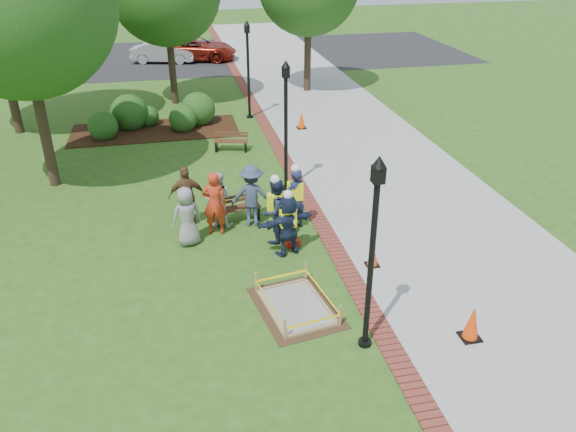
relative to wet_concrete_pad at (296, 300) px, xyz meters
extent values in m
plane|color=#285116|center=(-0.12, 1.46, -0.23)|extent=(100.00, 100.00, 0.00)
cube|color=#9E9E99|center=(4.88, 11.46, -0.22)|extent=(6.00, 60.00, 0.02)
cube|color=maroon|center=(1.63, 11.46, -0.22)|extent=(0.50, 60.00, 0.03)
cube|color=#381E0F|center=(-3.12, 13.46, -0.21)|extent=(7.00, 3.00, 0.05)
cube|color=black|center=(-0.12, 28.46, -0.23)|extent=(36.00, 12.00, 0.01)
cube|color=#47331E|center=(0.00, 0.00, -0.23)|extent=(2.06, 2.55, 0.01)
cube|color=gray|center=(0.00, 0.00, -0.21)|extent=(1.48, 1.97, 0.04)
cube|color=tan|center=(0.00, 0.00, -0.19)|extent=(1.62, 2.11, 0.08)
cube|color=tan|center=(0.00, 0.00, 0.04)|extent=(1.65, 2.15, 0.55)
cube|color=yellow|center=(0.00, 0.00, 0.07)|extent=(1.60, 2.09, 0.06)
cube|color=brown|center=(-0.74, 4.56, 0.19)|extent=(1.42, 0.63, 0.04)
cube|color=brown|center=(-0.78, 4.78, 0.40)|extent=(1.35, 0.28, 0.22)
cube|color=black|center=(-0.74, 4.56, -0.03)|extent=(1.30, 0.67, 0.40)
cube|color=brown|center=(-0.23, 10.40, 0.17)|extent=(1.38, 0.69, 0.04)
cube|color=brown|center=(-0.18, 10.61, 0.37)|extent=(1.29, 0.35, 0.21)
cube|color=black|center=(-0.23, 10.40, -0.04)|extent=(1.27, 0.71, 0.39)
cube|color=black|center=(3.39, -1.83, -0.21)|extent=(0.42, 0.42, 0.06)
cone|color=#F63D07|center=(3.39, -1.83, 0.21)|extent=(0.34, 0.34, 0.78)
cube|color=black|center=(2.33, 1.35, -0.21)|extent=(0.34, 0.34, 0.05)
cone|color=#FB4907|center=(2.33, 1.35, 0.13)|extent=(0.27, 0.27, 0.63)
cube|color=black|center=(3.09, 12.45, -0.21)|extent=(0.40, 0.40, 0.05)
cone|color=#FF5108|center=(3.09, 12.45, 0.18)|extent=(0.31, 0.31, 0.73)
cube|color=#9F180C|center=(0.53, 2.76, -0.14)|extent=(0.43, 0.29, 0.20)
cylinder|color=black|center=(1.13, -1.54, 1.67)|extent=(0.12, 0.12, 3.80)
cube|color=black|center=(1.13, -1.54, 3.67)|extent=(0.22, 0.22, 0.32)
cone|color=black|center=(1.13, -1.54, 3.92)|extent=(0.28, 0.28, 0.22)
cylinder|color=black|center=(1.13, -1.54, -0.18)|extent=(0.28, 0.28, 0.10)
cylinder|color=black|center=(1.13, 6.46, 1.67)|extent=(0.12, 0.12, 3.80)
cube|color=black|center=(1.13, 6.46, 3.67)|extent=(0.22, 0.22, 0.32)
cone|color=black|center=(1.13, 6.46, 3.92)|extent=(0.28, 0.28, 0.22)
cylinder|color=black|center=(1.13, 6.46, -0.18)|extent=(0.28, 0.28, 0.10)
cylinder|color=black|center=(1.13, 14.46, 1.67)|extent=(0.12, 0.12, 3.80)
cube|color=black|center=(1.13, 14.46, 3.67)|extent=(0.22, 0.22, 0.32)
cone|color=black|center=(1.13, 14.46, 3.92)|extent=(0.28, 0.28, 0.22)
cylinder|color=black|center=(1.13, 14.46, -0.18)|extent=(0.28, 0.28, 0.10)
cylinder|color=#3D2D1E|center=(-6.48, 8.49, 2.19)|extent=(0.35, 0.35, 4.84)
sphere|color=#134414|center=(-6.48, 8.49, 5.64)|extent=(5.76, 5.76, 5.76)
cylinder|color=#3D2D1E|center=(-2.12, 17.59, 1.95)|extent=(0.33, 0.33, 4.37)
cylinder|color=#3D2D1E|center=(4.83, 18.50, 1.96)|extent=(0.35, 0.35, 4.39)
cylinder|color=#3D2D1E|center=(-8.76, 14.51, 2.48)|extent=(0.37, 0.37, 5.43)
sphere|color=#134414|center=(-5.16, 12.95, -0.23)|extent=(1.22, 1.22, 1.22)
sphere|color=#134414|center=(-4.14, 14.07, -0.23)|extent=(1.59, 1.59, 1.59)
sphere|color=#134414|center=(-1.92, 13.29, -0.23)|extent=(1.18, 1.18, 1.18)
sphere|color=#134414|center=(-1.21, 14.06, -0.23)|extent=(1.52, 1.52, 1.52)
sphere|color=#134414|center=(-3.39, 14.29, -0.23)|extent=(0.94, 0.94, 0.94)
imported|color=gray|center=(-2.24, 3.50, 0.61)|extent=(0.62, 0.49, 1.69)
imported|color=red|center=(-1.45, 3.96, 0.70)|extent=(0.68, 0.52, 1.88)
imported|color=silver|center=(-1.31, 4.40, 0.61)|extent=(0.62, 0.50, 1.69)
imported|color=brown|center=(-2.17, 4.66, 0.67)|extent=(0.59, 0.39, 1.82)
imported|color=#363F5F|center=(-0.35, 4.25, 0.70)|extent=(0.66, 0.50, 1.86)
imported|color=#18253F|center=(0.33, 2.42, 0.63)|extent=(0.63, 0.49, 1.72)
cube|color=#D8F114|center=(0.33, 2.42, 0.87)|extent=(0.42, 0.26, 0.52)
sphere|color=white|center=(0.33, 2.42, 1.51)|extent=(0.25, 0.25, 0.25)
imported|color=#192C42|center=(0.83, 3.78, 0.69)|extent=(0.70, 0.60, 1.84)
cube|color=#D8F114|center=(0.83, 3.78, 0.95)|extent=(0.42, 0.26, 0.52)
sphere|color=white|center=(0.83, 3.78, 1.63)|extent=(0.25, 0.25, 0.25)
imported|color=#192442|center=(0.13, 3.14, 0.69)|extent=(0.71, 0.64, 1.86)
cube|color=#D8F114|center=(0.13, 3.14, 0.96)|extent=(0.42, 0.26, 0.52)
sphere|color=white|center=(0.13, 3.14, 1.65)|extent=(0.25, 0.25, 0.25)
imported|color=#2B2B2E|center=(-9.34, 25.88, -0.23)|extent=(3.02, 5.09, 1.55)
imported|color=#BCBDC2|center=(-2.48, 27.02, -0.23)|extent=(2.84, 4.70, 1.43)
imported|color=maroon|center=(-0.43, 27.31, -0.23)|extent=(3.14, 5.19, 1.58)
camera|label=1|loc=(-2.40, -10.23, 7.64)|focal=35.00mm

